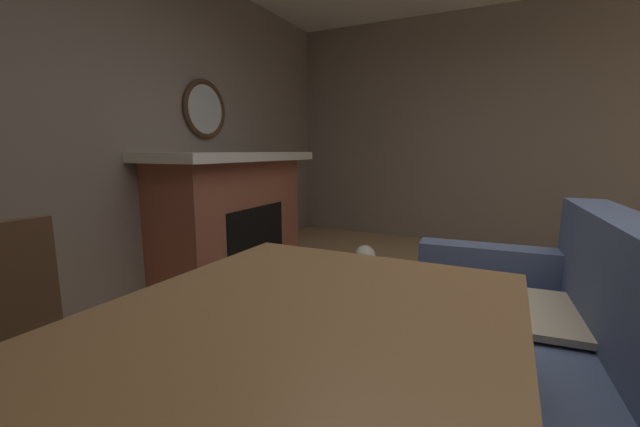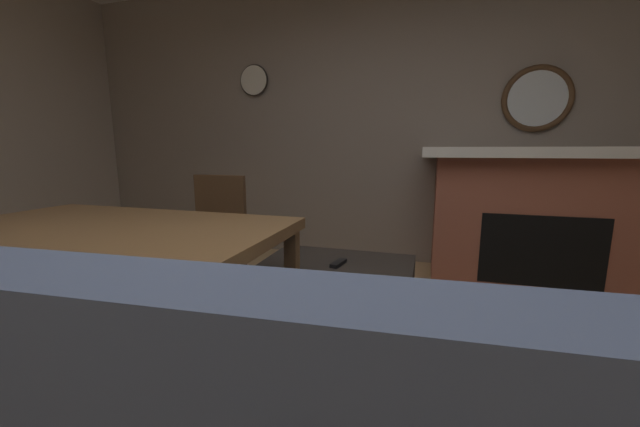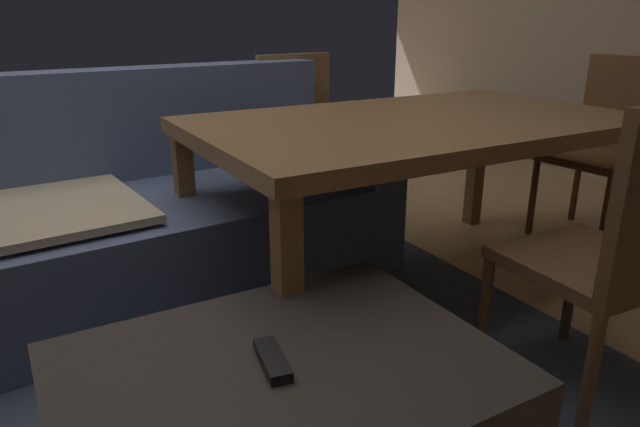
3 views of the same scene
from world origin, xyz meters
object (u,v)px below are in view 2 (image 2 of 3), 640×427
at_px(dining_chair_south, 213,230).
at_px(ottoman_coffee_table, 335,293).
at_px(dining_table, 105,240).
at_px(small_dog, 600,356).
at_px(round_wall_mirror, 537,99).
at_px(tv_remote, 338,263).
at_px(wall_clock, 254,80).
at_px(fireplace, 534,216).

bearing_deg(dining_chair_south, ottoman_coffee_table, 172.09).
relative_size(ottoman_coffee_table, dining_table, 0.55).
height_order(dining_table, small_dog, dining_table).
xyz_separation_m(round_wall_mirror, dining_table, (2.40, 2.24, -0.88)).
bearing_deg(round_wall_mirror, tv_remote, 46.64).
xyz_separation_m(tv_remote, wall_clock, (1.30, -1.46, 1.44)).
bearing_deg(ottoman_coffee_table, small_dog, 166.08).
distance_m(round_wall_mirror, dining_chair_south, 2.92).
xyz_separation_m(fireplace, small_dog, (0.06, 1.50, -0.39)).
bearing_deg(small_dog, tv_remote, -13.98).
xyz_separation_m(small_dog, wall_clock, (2.62, -1.79, 1.66)).
bearing_deg(ottoman_coffee_table, wall_clock, -48.67).
xyz_separation_m(fireplace, ottoman_coffee_table, (1.40, 1.17, -0.38)).
distance_m(dining_table, dining_chair_south, 0.93).
bearing_deg(dining_table, round_wall_mirror, -136.90).
bearing_deg(wall_clock, dining_table, 97.27).
bearing_deg(dining_chair_south, small_dog, 168.61).
distance_m(fireplace, round_wall_mirror, 1.01).
xyz_separation_m(round_wall_mirror, small_dog, (0.06, 1.79, -1.36)).
relative_size(tv_remote, dining_table, 0.09).
distance_m(ottoman_coffee_table, tv_remote, 0.21).
distance_m(fireplace, ottoman_coffee_table, 1.87).
bearing_deg(wall_clock, dining_chair_south, 102.41).
relative_size(dining_chair_south, wall_clock, 2.88).
bearing_deg(dining_chair_south, fireplace, -156.60).
bearing_deg(wall_clock, tv_remote, 131.69).
xyz_separation_m(tv_remote, dining_table, (1.02, 0.78, 0.27)).
bearing_deg(dining_table, tv_remote, -142.45).
xyz_separation_m(round_wall_mirror, dining_chair_south, (2.39, 1.32, -1.03)).
xyz_separation_m(dining_table, wall_clock, (0.29, -2.24, 1.17)).
bearing_deg(fireplace, round_wall_mirror, -90.00).
distance_m(ottoman_coffee_table, wall_clock, 2.55).
bearing_deg(round_wall_mirror, fireplace, 90.00).
bearing_deg(tv_remote, dining_chair_south, 2.26).
distance_m(fireplace, small_dog, 1.56).
distance_m(round_wall_mirror, wall_clock, 2.70).
xyz_separation_m(dining_chair_south, small_dog, (-2.33, 0.47, -0.34)).
distance_m(round_wall_mirror, dining_table, 3.40).
height_order(small_dog, wall_clock, wall_clock).
relative_size(tv_remote, wall_clock, 0.49).
relative_size(tv_remote, dining_chair_south, 0.17).
bearing_deg(wall_clock, small_dog, 145.67).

